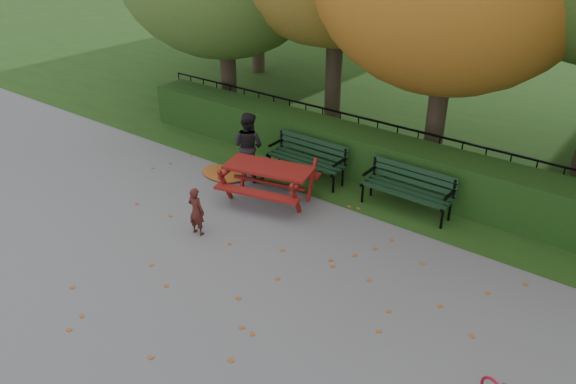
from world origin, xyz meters
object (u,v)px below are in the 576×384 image
Objects in this scene: bench_right at (409,186)px; child at (196,211)px; bench_left at (308,156)px; adult at (248,146)px; picnic_table at (269,174)px.

bench_right is 4.12m from child.
adult reaches higher than bench_left.
picnic_table is (-2.43, -1.33, 0.07)m from bench_right.
bench_right is at bearing -134.57° from child.
bench_right is at bearing 14.66° from picnic_table.
child is (-0.25, -1.80, -0.12)m from picnic_table.
picnic_table is 2.19× the size of child.
adult is (-1.02, -0.80, 0.24)m from bench_left.
bench_right is 1.19× the size of adult.
picnic_table is 1.82m from child.
bench_right is 1.92× the size of child.
child reaches higher than bench_right.
adult is (-0.99, 0.53, 0.17)m from picnic_table.
adult reaches higher than bench_right.
child is 0.62× the size of adult.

